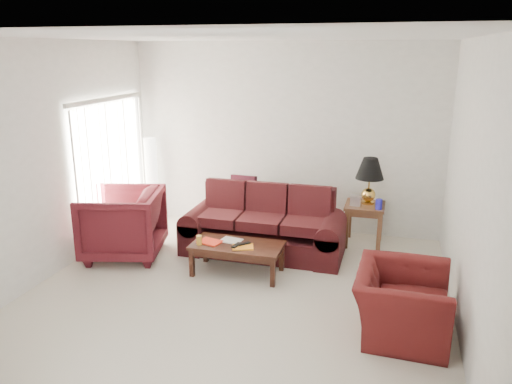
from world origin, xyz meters
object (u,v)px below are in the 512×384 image
end_table (364,224)px  armchair_right (402,303)px  sofa (263,222)px  floor_lamp (152,179)px  armchair_left (123,224)px  coffee_table (237,259)px

end_table → armchair_right: 2.49m
sofa → floor_lamp: floor_lamp is taller
floor_lamp → armchair_right: size_ratio=1.37×
sofa → armchair_left: bearing=-165.9°
floor_lamp → sofa: bearing=-22.1°
sofa → coffee_table: 0.82m
end_table → armchair_left: (-3.27, -1.40, 0.17)m
end_table → armchair_left: 3.56m
armchair_left → coffee_table: size_ratio=0.91×
floor_lamp → armchair_left: (0.33, -1.55, -0.24)m
end_table → armchair_left: armchair_left is taller
end_table → coffee_table: bearing=-135.2°
coffee_table → armchair_right: bearing=-19.2°
armchair_right → coffee_table: armchair_right is taller
end_table → armchair_right: bearing=-77.1°
end_table → armchair_left: bearing=-156.8°
sofa → floor_lamp: size_ratio=1.57×
floor_lamp → coffee_table: (2.07, -1.67, -0.52)m
sofa → armchair_right: bearing=-45.9°
armchair_left → coffee_table: armchair_left is taller
end_table → armchair_left: size_ratio=0.59×
end_table → armchair_right: size_ratio=0.59×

